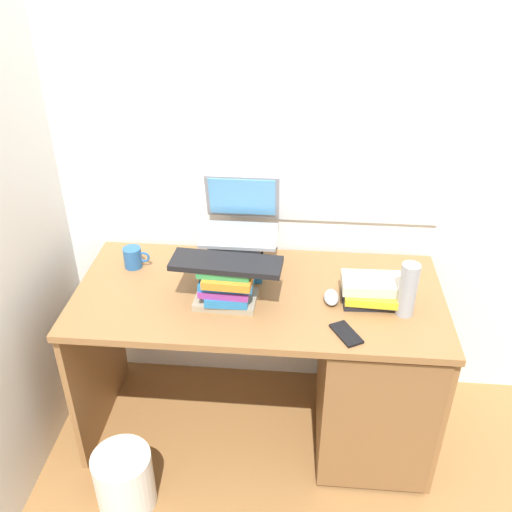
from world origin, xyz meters
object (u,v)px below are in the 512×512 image
at_px(keyboard, 226,263).
at_px(desk, 347,366).
at_px(laptop, 241,219).
at_px(computer_mouse, 331,297).
at_px(book_stack_tall, 240,254).
at_px(water_bottle, 408,290).
at_px(book_stack_keyboard_riser, 227,285).
at_px(cell_phone, 346,334).
at_px(mug, 133,257).
at_px(book_stack_side, 371,290).
at_px(wastebasket, 124,480).

bearing_deg(keyboard, desk, 10.37).
bearing_deg(laptop, computer_mouse, -31.02).
relative_size(book_stack_tall, water_bottle, 1.05).
bearing_deg(book_stack_tall, book_stack_keyboard_riser, -96.52).
height_order(book_stack_keyboard_riser, water_bottle, water_bottle).
relative_size(keyboard, cell_phone, 3.09).
xyz_separation_m(laptop, keyboard, (-0.02, -0.28, -0.04)).
distance_m(laptop, water_bottle, 0.72).
bearing_deg(keyboard, mug, 156.30).
bearing_deg(book_stack_side, book_stack_keyboard_riser, -173.88).
xyz_separation_m(book_stack_tall, book_stack_keyboard_riser, (-0.03, -0.22, -0.01)).
relative_size(computer_mouse, water_bottle, 0.48).
distance_m(desk, computer_mouse, 0.37).
xyz_separation_m(desk, book_stack_side, (0.06, 0.01, 0.39)).
bearing_deg(book_stack_tall, computer_mouse, -24.56).
xyz_separation_m(book_stack_tall, book_stack_side, (0.53, -0.16, -0.04)).
bearing_deg(mug, cell_phone, -23.52).
xyz_separation_m(book_stack_tall, water_bottle, (0.66, -0.23, 0.02)).
height_order(desk, computer_mouse, computer_mouse).
relative_size(keyboard, wastebasket, 1.57).
xyz_separation_m(book_stack_side, cell_phone, (-0.10, -0.22, -0.04)).
relative_size(desk, wastebasket, 5.53).
distance_m(book_stack_side, laptop, 0.60).
bearing_deg(desk, computer_mouse, -174.73).
height_order(mug, cell_phone, mug).
distance_m(desk, laptop, 0.77).
height_order(book_stack_tall, wastebasket, book_stack_tall).
xyz_separation_m(book_stack_keyboard_riser, laptop, (0.02, 0.27, 0.14)).
distance_m(keyboard, cell_phone, 0.51).
height_order(book_stack_keyboard_riser, mug, book_stack_keyboard_riser).
relative_size(book_stack_tall, book_stack_keyboard_riser, 0.94).
height_order(water_bottle, cell_phone, water_bottle).
xyz_separation_m(desk, wastebasket, (-0.88, -0.43, -0.28)).
relative_size(mug, water_bottle, 0.52).
xyz_separation_m(book_stack_keyboard_riser, water_bottle, (0.68, -0.01, 0.03)).
bearing_deg(book_stack_keyboard_riser, keyboard, -78.32).
bearing_deg(book_stack_keyboard_riser, mug, 152.43).
bearing_deg(keyboard, book_stack_side, 10.32).
bearing_deg(desk, book_stack_tall, 160.65).
xyz_separation_m(book_stack_keyboard_riser, mug, (-0.44, 0.23, -0.04)).
bearing_deg(book_stack_keyboard_riser, wastebasket, -135.47).
bearing_deg(mug, computer_mouse, -12.22).
relative_size(book_stack_side, mug, 2.06).
bearing_deg(desk, book_stack_keyboard_riser, -173.85).
bearing_deg(mug, wastebasket, -84.92).
bearing_deg(cell_phone, book_stack_tall, 109.45).
bearing_deg(book_stack_tall, laptop, 90.54).
bearing_deg(laptop, water_bottle, -23.53).
height_order(keyboard, mug, keyboard).
xyz_separation_m(book_stack_keyboard_riser, cell_phone, (0.45, -0.16, -0.08)).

